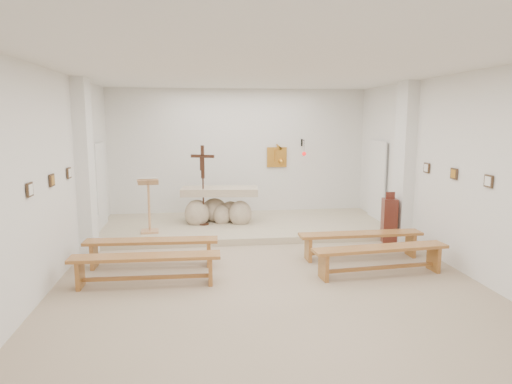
{
  "coord_description": "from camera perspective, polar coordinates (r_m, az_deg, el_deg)",
  "views": [
    {
      "loc": [
        -1.12,
        -7.46,
        2.7
      ],
      "look_at": [
        0.04,
        1.6,
        1.23
      ],
      "focal_mm": 32.0,
      "sensor_mm": 36.0,
      "label": 1
    }
  ],
  "objects": [
    {
      "name": "bench_right_second",
      "position": [
        8.27,
        15.3,
        -7.46
      ],
      "size": [
        2.45,
        0.6,
        0.51
      ],
      "rotation": [
        0.0,
        0.0,
        0.09
      ],
      "color": "#A06C2E",
      "rests_on": "ground"
    },
    {
      "name": "ground",
      "position": [
        8.02,
        1.2,
        -10.56
      ],
      "size": [
        7.0,
        10.0,
        0.0
      ],
      "primitive_type": "cube",
      "color": "tan",
      "rests_on": "ground"
    },
    {
      "name": "pilaster_left",
      "position": [
        9.77,
        -20.59,
        2.97
      ],
      "size": [
        0.26,
        0.55,
        3.5
      ],
      "primitive_type": "cube",
      "color": "white",
      "rests_on": "ground"
    },
    {
      "name": "bench_left_second",
      "position": [
        7.71,
        -13.61,
        -8.61
      ],
      "size": [
        2.43,
        0.44,
        0.51
      ],
      "rotation": [
        0.0,
        0.0,
        -0.02
      ],
      "color": "#A06C2E",
      "rests_on": "ground"
    },
    {
      "name": "wall_back",
      "position": [
        12.54,
        -2.15,
        4.79
      ],
      "size": [
        7.0,
        0.02,
        3.5
      ],
      "primitive_type": "cube",
      "color": "white",
      "rests_on": "ground"
    },
    {
      "name": "bench_right_front",
      "position": [
        9.16,
        12.93,
        -5.75
      ],
      "size": [
        2.43,
        0.42,
        0.51
      ],
      "rotation": [
        0.0,
        0.0,
        0.01
      ],
      "color": "#A06C2E",
      "rests_on": "ground"
    },
    {
      "name": "radiator_left",
      "position": [
        10.7,
        -19.61,
        -4.53
      ],
      "size": [
        0.1,
        0.85,
        0.52
      ],
      "primitive_type": "cube",
      "color": "silver",
      "rests_on": "ground"
    },
    {
      "name": "donation_pedestal",
      "position": [
        10.48,
        16.31,
        -3.38
      ],
      "size": [
        0.34,
        0.34,
        1.12
      ],
      "rotation": [
        0.0,
        0.0,
        -0.15
      ],
      "color": "#5E261A",
      "rests_on": "ground"
    },
    {
      "name": "bench_left_front",
      "position": [
        8.66,
        -12.91,
        -6.62
      ],
      "size": [
        2.44,
        0.5,
        0.51
      ],
      "rotation": [
        0.0,
        0.0,
        -0.05
      ],
      "color": "#A06C2E",
      "rests_on": "ground"
    },
    {
      "name": "station_frame_right_front",
      "position": [
        8.15,
        27.07,
        1.22
      ],
      "size": [
        0.03,
        0.2,
        0.2
      ],
      "primitive_type": "cube",
      "color": "#412D1C",
      "rests_on": "wall_right"
    },
    {
      "name": "station_frame_left_front",
      "position": [
        7.13,
        -26.44,
        0.27
      ],
      "size": [
        0.03,
        0.2,
        0.2
      ],
      "primitive_type": "cube",
      "color": "#412D1C",
      "rests_on": "wall_left"
    },
    {
      "name": "wall_right",
      "position": [
        8.82,
        24.29,
        2.14
      ],
      "size": [
        0.02,
        10.0,
        3.5
      ],
      "primitive_type": "cube",
      "color": "white",
      "rests_on": "ground"
    },
    {
      "name": "station_frame_left_rear",
      "position": [
        9.03,
        -22.34,
        2.22
      ],
      "size": [
        0.03,
        0.2,
        0.2
      ],
      "primitive_type": "cube",
      "color": "#412D1C",
      "rests_on": "wall_left"
    },
    {
      "name": "radiator_right",
      "position": [
        11.4,
        16.47,
        -3.55
      ],
      "size": [
        0.1,
        0.85,
        0.52
      ],
      "primitive_type": "cube",
      "color": "silver",
      "rests_on": "ground"
    },
    {
      "name": "wall_left",
      "position": [
        7.89,
        -24.72,
        1.37
      ],
      "size": [
        0.02,
        10.0,
        3.5
      ],
      "primitive_type": "cube",
      "color": "white",
      "rests_on": "ground"
    },
    {
      "name": "potted_plant",
      "position": [
        11.84,
        -7.39,
        -2.25
      ],
      "size": [
        0.45,
        0.4,
        0.46
      ],
      "primitive_type": "imported",
      "rotation": [
        0.0,
        0.0,
        0.12
      ],
      "color": "#305120",
      "rests_on": "sanctuary_platform"
    },
    {
      "name": "gold_wall_relief",
      "position": [
        12.65,
        2.62,
        4.37
      ],
      "size": [
        0.55,
        0.04,
        0.55
      ],
      "primitive_type": "cube",
      "color": "gold",
      "rests_on": "wall_back"
    },
    {
      "name": "crucifix_stand",
      "position": [
        11.01,
        -6.66,
        1.59
      ],
      "size": [
        0.56,
        0.26,
        1.93
      ],
      "rotation": [
        0.0,
        0.0,
        -0.38
      ],
      "color": "#3B1C13",
      "rests_on": "sanctuary_platform"
    },
    {
      "name": "pilaster_right",
      "position": [
        10.52,
        18.06,
        3.51
      ],
      "size": [
        0.26,
        0.55,
        3.5
      ],
      "primitive_type": "cube",
      "color": "white",
      "rests_on": "ground"
    },
    {
      "name": "sanctuary_lamp",
      "position": [
        12.54,
        5.99,
        5.02
      ],
      "size": [
        0.11,
        0.36,
        0.44
      ],
      "color": "black",
      "rests_on": "wall_back"
    },
    {
      "name": "lectern",
      "position": [
        10.54,
        -13.24,
        -1.6
      ],
      "size": [
        0.48,
        0.42,
        1.28
      ],
      "rotation": [
        0.0,
        0.0,
        0.07
      ],
      "color": "tan",
      "rests_on": "sanctuary_platform"
    },
    {
      "name": "ceiling",
      "position": [
        7.59,
        1.29,
        15.11
      ],
      "size": [
        7.0,
        10.0,
        0.02
      ],
      "primitive_type": "cube",
      "color": "silver",
      "rests_on": "wall_back"
    },
    {
      "name": "altar",
      "position": [
        11.34,
        -4.64,
        -1.98
      ],
      "size": [
        1.93,
        0.92,
        0.96
      ],
      "rotation": [
        0.0,
        0.0,
        -0.1
      ],
      "color": "#C5B496",
      "rests_on": "sanctuary_platform"
    },
    {
      "name": "station_frame_right_mid",
      "position": [
        8.99,
        23.5,
        2.11
      ],
      "size": [
        0.03,
        0.2,
        0.2
      ],
      "primitive_type": "cube",
      "color": "#412D1C",
      "rests_on": "wall_right"
    },
    {
      "name": "sanctuary_platform",
      "position": [
        11.33,
        -1.42,
        -4.26
      ],
      "size": [
        6.98,
        3.0,
        0.15
      ],
      "primitive_type": "cube",
      "color": "tan",
      "rests_on": "ground"
    },
    {
      "name": "station_frame_left_mid",
      "position": [
        8.07,
        -24.15,
        1.36
      ],
      "size": [
        0.03,
        0.2,
        0.2
      ],
      "primitive_type": "cube",
      "color": "#412D1C",
      "rests_on": "wall_left"
    },
    {
      "name": "station_frame_right_rear",
      "position": [
        9.85,
        20.55,
        2.85
      ],
      "size": [
        0.03,
        0.2,
        0.2
      ],
      "primitive_type": "cube",
      "color": "#412D1C",
      "rests_on": "wall_right"
    }
  ]
}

